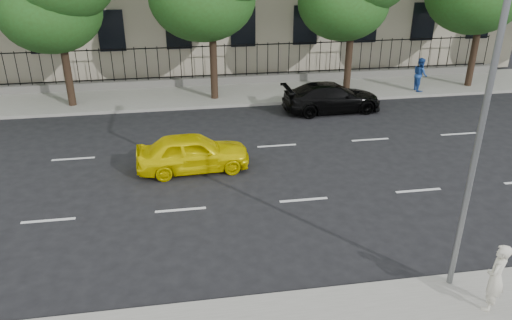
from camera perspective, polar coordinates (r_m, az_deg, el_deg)
The scene contains 9 objects.
ground at distance 14.43m, azimuth 7.91°, elevation -9.42°, with size 120.00×120.00×0.00m, color black.
far_sidewalk at distance 26.82m, azimuth -0.57°, elevation 7.70°, with size 60.00×4.00×0.15m, color gray.
lane_markings at distance 18.39m, azimuth 3.76°, elevation -1.12°, with size 49.60×4.62×0.01m, color silver, non-canonical shape.
iron_fence at distance 28.27m, azimuth -1.09°, elevation 9.83°, with size 30.00×0.50×2.20m.
street_light at distance 11.81m, azimuth 23.77°, elevation 8.38°, with size 0.25×3.32×8.05m.
yellow_taxi at distance 18.23m, azimuth -7.22°, elevation 0.88°, with size 1.64×4.08×1.39m, color #F9E400.
black_sedan at distance 24.36m, azimuth 8.66°, elevation 7.10°, with size 1.93×4.75×1.38m, color black.
woman_near at distance 12.67m, azimuth 25.71°, elevation -12.01°, with size 0.62×0.41×1.71m, color beige.
pedestrian_far at distance 28.12m, azimuth 18.25°, elevation 9.28°, with size 0.85×0.66×1.75m, color #21499C.
Camera 1 is at (-3.80, -11.29, 8.15)m, focal length 35.00 mm.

